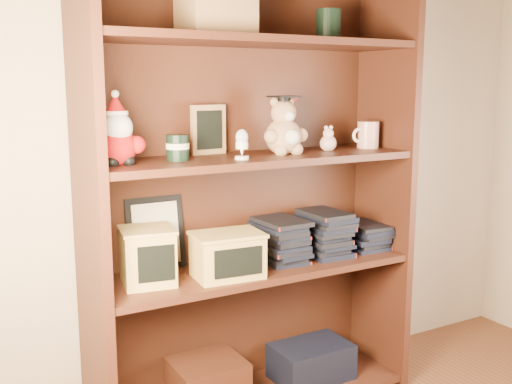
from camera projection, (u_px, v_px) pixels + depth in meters
bookcase at (249, 201)px, 2.16m from camera, size 1.20×0.35×1.60m
shelf_lower at (256, 269)px, 2.16m from camera, size 1.14×0.33×0.02m
shelf_upper at (256, 159)px, 2.09m from camera, size 1.14×0.33×0.02m
santa_plush at (117, 137)px, 1.83m from camera, size 0.17×0.12×0.24m
teachers_tin at (178, 147)px, 1.94m from camera, size 0.08×0.08×0.08m
chalkboard_plaque at (208, 131)px, 2.11m from camera, size 0.14×0.08×0.17m
egg_cup at (242, 143)px, 1.97m from camera, size 0.05×0.05×0.10m
grad_teddy_bear at (284, 131)px, 2.12m from camera, size 0.17×0.15×0.21m
pink_figurine at (328, 141)px, 2.23m from camera, size 0.06×0.06×0.10m
teacher_mug at (367, 135)px, 2.32m from camera, size 0.12×0.08×0.10m
certificate_frame at (155, 233)px, 2.10m from camera, size 0.21×0.05×0.26m
treats_box at (148, 256)px, 1.95m from camera, size 0.20×0.20×0.19m
pencils_box at (228, 255)px, 2.02m from camera, size 0.25×0.19×0.15m
book_stack_left at (280, 240)px, 2.20m from camera, size 0.14×0.20×0.16m
book_stack_mid at (323, 234)px, 2.29m from camera, size 0.14×0.20×0.16m
book_stack_right at (365, 236)px, 2.39m from camera, size 0.14×0.20×0.10m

